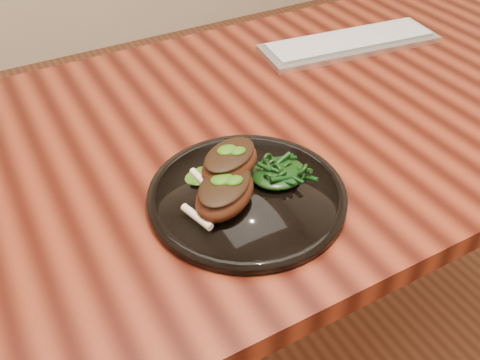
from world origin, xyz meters
name	(u,v)px	position (x,y,z in m)	size (l,w,h in m)	color
desk	(265,155)	(0.00, 0.00, 0.67)	(1.60, 0.80, 0.75)	black
plate	(247,195)	(-0.14, -0.18, 0.76)	(0.30, 0.30, 0.02)	black
lamb_chop_front	(224,192)	(-0.19, -0.19, 0.79)	(0.14, 0.13, 0.05)	#441C0D
lamb_chop_back	(229,162)	(-0.16, -0.15, 0.81)	(0.13, 0.11, 0.05)	#441C0D
herb_smear	(206,175)	(-0.18, -0.11, 0.77)	(0.07, 0.04, 0.00)	#1D4C08
greens_heap	(279,170)	(-0.08, -0.17, 0.78)	(0.09, 0.08, 0.03)	black
keyboard	(350,43)	(0.32, 0.17, 0.76)	(0.43, 0.18, 0.02)	silver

